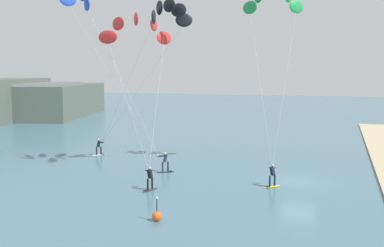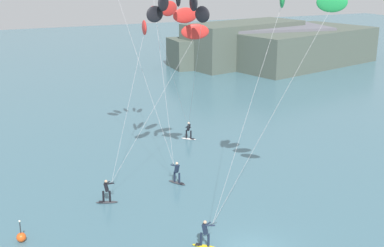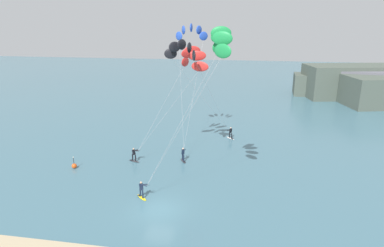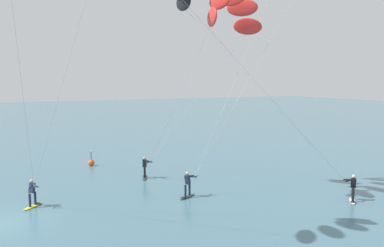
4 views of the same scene
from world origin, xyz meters
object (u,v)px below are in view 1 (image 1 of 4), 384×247
at_px(kitesurfer_downwind, 137,33).
at_px(kitesurfer_mid_water, 82,5).
at_px(marker_buoy, 157,216).
at_px(kitesurfer_nearshore, 273,6).
at_px(kitesurfer_far_out, 165,21).

bearing_deg(kitesurfer_downwind, kitesurfer_mid_water, 98.67).
bearing_deg(marker_buoy, kitesurfer_downwind, 28.58).
xyz_separation_m(kitesurfer_nearshore, kitesurfer_downwind, (-4.05, 10.53, -2.24)).
bearing_deg(kitesurfer_nearshore, kitesurfer_mid_water, 107.45).
height_order(kitesurfer_far_out, marker_buoy, kitesurfer_far_out).
distance_m(kitesurfer_mid_water, kitesurfer_far_out, 7.26).
bearing_deg(kitesurfer_far_out, kitesurfer_downwind, 87.79).
relative_size(kitesurfer_nearshore, kitesurfer_mid_water, 0.99).
xyz_separation_m(kitesurfer_nearshore, kitesurfer_mid_water, (-4.75, 15.10, 0.15)).
relative_size(kitesurfer_far_out, kitesurfer_downwind, 1.07).
bearing_deg(kitesurfer_mid_water, kitesurfer_nearshore, -72.55).
xyz_separation_m(kitesurfer_nearshore, marker_buoy, (-16.09, 3.97, -13.31)).
xyz_separation_m(kitesurfer_downwind, marker_buoy, (-12.04, -6.56, -11.07)).
height_order(kitesurfer_far_out, kitesurfer_downwind, kitesurfer_far_out).
bearing_deg(kitesurfer_mid_water, kitesurfer_far_out, -85.16).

